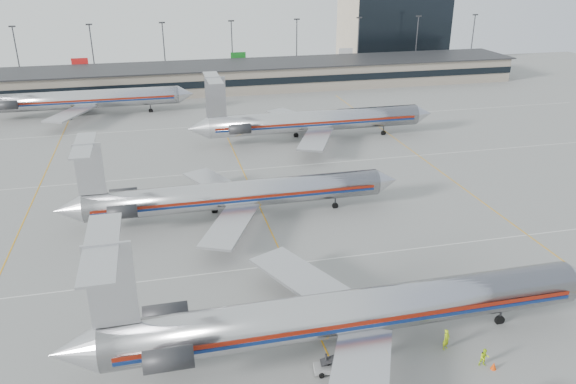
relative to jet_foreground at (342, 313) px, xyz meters
name	(u,v)px	position (x,y,z in m)	size (l,w,h in m)	color
ground	(311,317)	(-1.28, 4.93, -3.63)	(260.00, 260.00, 0.00)	gray
apron_markings	(286,264)	(-1.28, 14.93, -3.62)	(160.00, 0.15, 0.02)	silver
terminal	(205,78)	(-1.28, 102.91, -0.47)	(162.00, 17.00, 6.25)	gray
light_mast_row	(199,47)	(-1.28, 116.93, 4.95)	(163.60, 0.40, 15.28)	#38383D
distant_building	(392,20)	(60.72, 132.93, 8.87)	(30.00, 20.00, 25.00)	tan
jet_foreground	(342,313)	(0.00, 0.00, 0.00)	(47.82, 28.16, 12.52)	#B8B8BD
jet_second_row	(230,195)	(-5.47, 27.85, -0.32)	(43.60, 25.67, 11.41)	#B8B8BD
jet_third_row	(311,121)	(13.24, 57.36, -0.01)	(45.68, 28.10, 12.49)	#B8B8BD
jet_back_row	(79,99)	(-29.01, 84.42, -0.03)	(45.39, 27.92, 12.41)	#B8B8BD
belt_loader	(335,366)	(-1.38, -2.67, -3.10)	(3.87, 1.61, 2.00)	gray
ramp_worker_near	(446,339)	(8.74, -2.14, -2.67)	(0.70, 0.46, 1.93)	#AAC912
ramp_worker_far	(484,357)	(10.76, -4.81, -2.82)	(0.79, 0.61, 1.62)	#C0EB16
cone_right	(494,366)	(11.33, -5.40, -3.31)	(0.48, 0.48, 0.65)	#F34308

